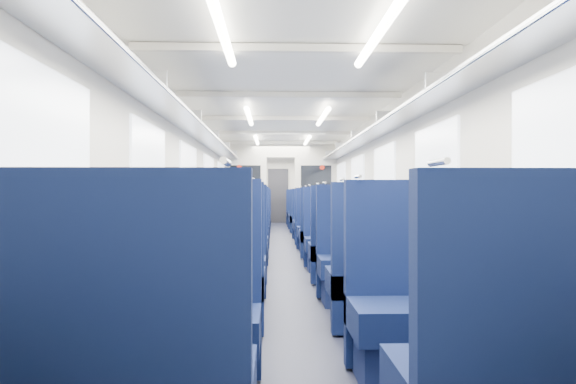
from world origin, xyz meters
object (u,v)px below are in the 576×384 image
(seat_22, at_px, (252,217))
(seat_17, at_px, (320,227))
(seat_20, at_px, (250,219))
(seat_11, at_px, (343,243))
(seat_4, at_px, (195,285))
(seat_8, at_px, (222,253))
(seat_10, at_px, (230,243))
(seat_12, at_px, (236,236))
(end_door, at_px, (278,196))
(seat_18, at_px, (246,223))
(seat_2, at_px, (162,324))
(seat_21, at_px, (310,219))
(seat_3, at_px, (439,314))
(seat_19, at_px, (316,224))
(seat_5, at_px, (397,284))
(seat_13, at_px, (332,236))
(seat_27, at_px, (303,214))
(seat_23, at_px, (307,217))
(seat_26, at_px, (254,214))
(seat_25, at_px, (304,215))
(seat_6, at_px, (211,266))
(seat_14, at_px, (240,231))
(seat_16, at_px, (244,227))
(seat_24, at_px, (253,215))
(seat_7, at_px, (372,265))
(seat_15, at_px, (326,231))
(seat_9, at_px, (354,252))
(bulkhead, at_px, (281,188))

(seat_22, bearing_deg, seat_17, -68.76)
(seat_20, bearing_deg, seat_11, -75.98)
(seat_4, xyz_separation_m, seat_8, (0.00, 2.25, 0.00))
(seat_10, distance_m, seat_12, 1.11)
(end_door, xyz_separation_m, seat_18, (-0.83, -6.74, -0.61))
(seat_2, xyz_separation_m, seat_21, (1.66, 11.40, 0.00))
(seat_3, distance_m, seat_19, 9.05)
(seat_10, bearing_deg, seat_8, -90.00)
(seat_5, distance_m, seat_11, 3.34)
(seat_19, bearing_deg, seat_4, -101.72)
(seat_20, bearing_deg, seat_10, -90.00)
(seat_13, bearing_deg, seat_27, 90.00)
(seat_5, height_order, seat_23, same)
(seat_3, xyz_separation_m, seat_26, (-1.66, 14.64, 0.00))
(seat_10, xyz_separation_m, seat_25, (1.66, 9.01, 0.00))
(seat_8, height_order, seat_19, same)
(seat_4, distance_m, seat_18, 8.18)
(seat_6, xyz_separation_m, seat_17, (1.66, 5.80, 0.00))
(seat_14, xyz_separation_m, seat_21, (1.66, 4.29, 0.00))
(seat_4, bearing_deg, seat_22, 90.00)
(seat_2, relative_size, seat_26, 1.00)
(end_door, relative_size, seat_5, 1.59)
(seat_16, distance_m, seat_25, 5.78)
(seat_10, distance_m, seat_17, 3.79)
(seat_21, relative_size, seat_23, 1.00)
(seat_5, relative_size, seat_24, 1.00)
(seat_20, relative_size, seat_27, 1.00)
(seat_6, height_order, seat_24, same)
(seat_7, bearing_deg, seat_3, -90.00)
(seat_4, bearing_deg, seat_16, 90.00)
(seat_10, xyz_separation_m, seat_17, (1.66, 3.41, 0.00))
(seat_10, bearing_deg, end_door, 85.84)
(seat_15, distance_m, seat_21, 4.38)
(seat_13, relative_size, seat_25, 1.00)
(seat_12, xyz_separation_m, seat_14, (0.00, 1.26, 0.00))
(seat_6, distance_m, seat_8, 1.15)
(seat_25, height_order, seat_27, same)
(end_door, bearing_deg, seat_13, -85.38)
(seat_2, distance_m, seat_5, 2.08)
(seat_3, bearing_deg, seat_9, 90.00)
(seat_7, distance_m, seat_26, 12.57)
(seat_2, bearing_deg, seat_14, 90.00)
(end_door, bearing_deg, bulkhead, -90.00)
(seat_7, distance_m, seat_11, 2.24)
(seat_25, relative_size, seat_26, 1.00)
(seat_25, bearing_deg, seat_15, -90.00)
(seat_6, bearing_deg, seat_11, 53.75)
(seat_16, distance_m, seat_17, 1.66)
(seat_15, xyz_separation_m, seat_22, (-1.66, 5.40, 0.00))
(end_door, distance_m, seat_19, 7.00)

